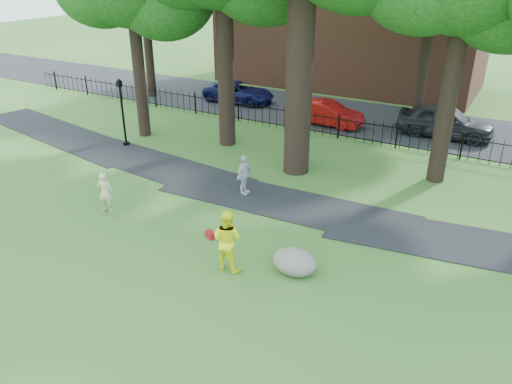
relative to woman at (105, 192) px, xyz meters
The scene contains 14 objects.
ground 4.47m from the woman, ahead, with size 120.00×120.00×0.00m, color #325F21.
footpath 6.63m from the woman, 34.93° to the left, with size 36.00×2.60×0.03m, color black.
street 16.49m from the woman, 74.50° to the left, with size 80.00×7.00×0.02m, color black.
iron_fence 12.66m from the woman, 69.66° to the left, with size 44.00×0.04×1.20m.
woman is the anchor object (origin of this frame).
man 5.94m from the woman, ahead, with size 0.95×0.74×1.94m, color #FFFB15.
pedestrian 5.22m from the woman, 45.97° to the left, with size 0.94×0.39×1.61m, color #BAB9BF.
boulder 7.70m from the woman, ahead, with size 1.35×1.01×0.79m, color #615A51.
lamppost 7.20m from the woman, 127.46° to the left, with size 0.33×0.33×3.33m.
backpack 7.58m from the woman, ahead, with size 0.42×0.26×0.31m, color black.
red_bag 4.46m from the woman, ahead, with size 0.34×0.21×0.23m, color maroon.
red_sedan 14.05m from the woman, 77.58° to the left, with size 1.39×3.99×1.31m, color #9E0D0C.
navy_van 15.81m from the woman, 103.58° to the left, with size 2.11×4.58×1.27m, color #0B0F39.
grey_car 17.40m from the woman, 58.48° to the left, with size 1.93×4.80×1.63m, color black.
Camera 1 is at (8.43, -11.37, 8.51)m, focal length 35.00 mm.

